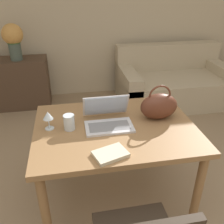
# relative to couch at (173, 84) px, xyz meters

# --- Properties ---
(wall_back) EXTENTS (10.00, 0.06, 2.70)m
(wall_back) POSITION_rel_couch_xyz_m (-1.18, 0.58, 1.07)
(wall_back) COLOR beige
(wall_back) RESTS_ON ground_plane
(dining_table) EXTENTS (1.17, 0.87, 0.75)m
(dining_table) POSITION_rel_couch_xyz_m (-1.25, -1.80, 0.38)
(dining_table) COLOR olive
(dining_table) RESTS_ON ground_plane
(couch) EXTENTS (1.65, 0.93, 0.82)m
(couch) POSITION_rel_couch_xyz_m (0.00, 0.00, 0.00)
(couch) COLOR #C1B293
(couch) RESTS_ON ground_plane
(sideboard) EXTENTS (0.93, 0.40, 0.72)m
(sideboard) POSITION_rel_couch_xyz_m (-2.32, 0.23, 0.08)
(sideboard) COLOR #4C3828
(sideboard) RESTS_ON ground_plane
(laptop) EXTENTS (0.35, 0.30, 0.20)m
(laptop) POSITION_rel_couch_xyz_m (-1.30, -1.75, 0.53)
(laptop) COLOR silver
(laptop) RESTS_ON dining_table
(drinking_glass) EXTENTS (0.08, 0.08, 0.11)m
(drinking_glass) POSITION_rel_couch_xyz_m (-1.58, -1.78, 0.53)
(drinking_glass) COLOR silver
(drinking_glass) RESTS_ON dining_table
(wine_glass) EXTENTS (0.07, 0.07, 0.14)m
(wine_glass) POSITION_rel_couch_xyz_m (-1.72, -1.75, 0.57)
(wine_glass) COLOR silver
(wine_glass) RESTS_ON dining_table
(handbag) EXTENTS (0.29, 0.16, 0.27)m
(handbag) POSITION_rel_couch_xyz_m (-0.91, -1.75, 0.58)
(handbag) COLOR #592D1E
(handbag) RESTS_ON dining_table
(flower_vase) EXTENTS (0.27, 0.27, 0.48)m
(flower_vase) POSITION_rel_couch_xyz_m (-2.24, 0.19, 0.73)
(flower_vase) COLOR #47564C
(flower_vase) RESTS_ON sideboard
(book) EXTENTS (0.23, 0.20, 0.02)m
(book) POSITION_rel_couch_xyz_m (-1.35, -2.14, 0.48)
(book) COLOR beige
(book) RESTS_ON dining_table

